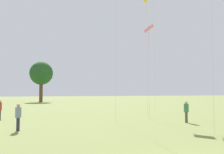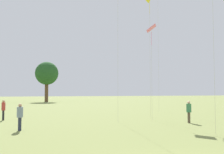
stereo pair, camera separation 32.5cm
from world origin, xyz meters
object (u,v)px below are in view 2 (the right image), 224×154
person_standing_0 (189,110)px  kite_7 (151,31)px  person_standing_1 (3,108)px  distant_tree_2 (47,74)px  person_standing_2 (20,115)px  kite_5 (150,1)px

person_standing_0 → kite_7: (-1.49, 2.68, 6.28)m
person_standing_0 → person_standing_1: size_ratio=0.98×
distant_tree_2 → kite_7: bearing=-87.0°
person_standing_0 → person_standing_2: 11.58m
kite_7 → kite_5: bearing=-126.7°
kite_5 → person_standing_2: bearing=22.9°
person_standing_0 → kite_5: kite_5 is taller
kite_7 → distant_tree_2: 45.44m
person_standing_0 → kite_7: 6.99m
person_standing_0 → kite_7: bearing=-123.7°
person_standing_2 → kite_7: (10.08, 2.24, 6.29)m
person_standing_0 → kite_5: (-0.28, 5.05, 9.73)m
kite_5 → distant_tree_2: bearing=-84.6°
distant_tree_2 → person_standing_0: bearing=-85.4°
person_standing_1 → kite_7: kite_7 is taller
person_standing_1 → distant_tree_2: (8.73, 41.21, 5.74)m
kite_7 → person_standing_1: bearing=-30.1°
person_standing_1 → distant_tree_2: bearing=-50.0°
person_standing_0 → person_standing_1: bearing=-91.4°
kite_5 → person_standing_0: bearing=93.8°
kite_5 → distant_tree_2: size_ratio=1.20×
person_standing_1 → distant_tree_2: distant_tree_2 is taller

